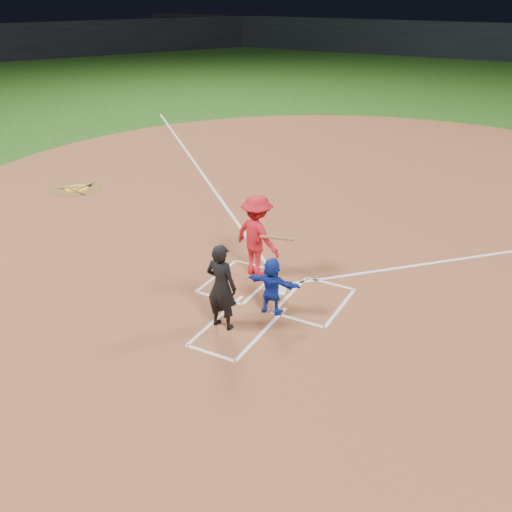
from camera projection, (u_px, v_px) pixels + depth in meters
The scene contains 13 objects.
ground at pixel (276, 291), 13.15m from camera, with size 120.00×120.00×0.00m, color #1D4912.
home_plate_dirt at pixel (361, 209), 17.91m from camera, with size 28.00×28.00×0.01m, color brown.
home_plate at pixel (276, 290), 13.14m from camera, with size 0.60×0.60×0.02m, color silver.
on_deck_circle at pixel (77, 188), 19.65m from camera, with size 1.70×1.70×0.01m, color brown.
on_deck_logo at pixel (77, 188), 19.65m from camera, with size 0.80×0.80×0.00m, color yellow.
on_deck_bat_a at pixel (85, 186), 19.77m from camera, with size 0.06×0.06×0.84m, color #AB6F3E.
on_deck_bat_b at pixel (70, 187), 19.64m from camera, with size 0.06×0.06×0.84m, color #A2683B.
on_deck_bat_c at pixel (77, 191), 19.27m from camera, with size 0.06×0.06×0.84m, color brown.
bat_weight_donut at pixel (89, 185), 19.87m from camera, with size 0.19×0.19×0.05m, color black.
catcher at pixel (272, 286), 12.02m from camera, with size 1.18×0.38×1.27m, color #152EAC.
umpire at pixel (221, 287), 11.40m from camera, with size 0.67×0.44×1.85m, color black.
chalk_markings at pixel (353, 216), 17.34m from camera, with size 28.35×17.32×0.01m.
batter_at_plate at pixel (257, 236), 13.47m from camera, with size 1.63×1.09×2.02m.
Camera 1 is at (5.05, -10.34, 6.44)m, focal length 40.00 mm.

